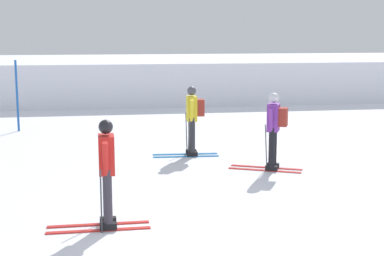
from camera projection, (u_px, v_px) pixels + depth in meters
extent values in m
plane|color=white|center=(234.00, 233.00, 8.75)|extent=(120.00, 120.00, 0.00)
cube|color=white|center=(145.00, 77.00, 27.14)|extent=(80.00, 9.33, 1.73)
cube|color=red|center=(264.00, 170.00, 12.60)|extent=(1.49, 0.75, 0.02)
cube|color=red|center=(266.00, 167.00, 12.87)|extent=(1.49, 0.75, 0.02)
cube|color=black|center=(271.00, 168.00, 12.55)|extent=(0.29, 0.22, 0.10)
cube|color=black|center=(273.00, 165.00, 12.81)|extent=(0.29, 0.22, 0.10)
cylinder|color=black|center=(272.00, 147.00, 12.47)|extent=(0.14, 0.14, 0.85)
cylinder|color=black|center=(274.00, 144.00, 12.73)|extent=(0.14, 0.14, 0.85)
cube|color=purple|center=(273.00, 117.00, 12.50)|extent=(0.38, 0.45, 0.60)
cylinder|color=purple|center=(271.00, 120.00, 12.27)|extent=(0.19, 0.27, 0.55)
cylinder|color=purple|center=(274.00, 116.00, 12.74)|extent=(0.19, 0.27, 0.55)
sphere|color=silver|center=(274.00, 98.00, 12.42)|extent=(0.22, 0.22, 0.22)
cylinder|color=#38383D|center=(266.00, 148.00, 12.34)|extent=(0.19, 0.37, 1.09)
cylinder|color=#38383D|center=(270.00, 143.00, 12.92)|extent=(0.19, 0.37, 1.09)
cube|color=maroon|center=(283.00, 117.00, 12.44)|extent=(0.28, 0.33, 0.40)
cube|color=red|center=(99.00, 230.00, 8.82)|extent=(1.60, 0.11, 0.02)
cube|color=red|center=(99.00, 224.00, 9.09)|extent=(1.60, 0.11, 0.02)
cube|color=black|center=(108.00, 226.00, 8.84)|extent=(0.26, 0.12, 0.10)
cube|color=black|center=(108.00, 220.00, 9.11)|extent=(0.26, 0.12, 0.10)
cylinder|color=#38333D|center=(108.00, 196.00, 8.76)|extent=(0.14, 0.14, 0.85)
cylinder|color=#38333D|center=(107.00, 191.00, 9.03)|extent=(0.14, 0.14, 0.85)
cube|color=red|center=(106.00, 154.00, 8.79)|extent=(0.24, 0.38, 0.60)
cylinder|color=red|center=(105.00, 159.00, 8.54)|extent=(0.09, 0.26, 0.55)
cylinder|color=red|center=(105.00, 152.00, 9.03)|extent=(0.09, 0.26, 0.55)
sphere|color=black|center=(106.00, 127.00, 8.71)|extent=(0.22, 0.22, 0.22)
cylinder|color=#38383D|center=(101.00, 202.00, 8.53)|extent=(0.03, 0.30, 1.06)
cylinder|color=#38383D|center=(101.00, 189.00, 9.22)|extent=(0.03, 0.30, 1.06)
cube|color=#237AC6|center=(186.00, 156.00, 13.98)|extent=(1.60, 0.17, 0.02)
cube|color=#237AC6|center=(185.00, 154.00, 14.25)|extent=(1.60, 0.17, 0.02)
cube|color=black|center=(192.00, 154.00, 13.98)|extent=(0.27, 0.13, 0.10)
cube|color=black|center=(191.00, 152.00, 14.26)|extent=(0.27, 0.13, 0.10)
cylinder|color=#2D2D33|center=(192.00, 135.00, 13.90)|extent=(0.14, 0.14, 0.85)
cylinder|color=#2D2D33|center=(191.00, 133.00, 14.18)|extent=(0.14, 0.14, 0.85)
cube|color=yellow|center=(192.00, 108.00, 13.93)|extent=(0.26, 0.39, 0.60)
cylinder|color=yellow|center=(192.00, 110.00, 13.69)|extent=(0.10, 0.26, 0.55)
cylinder|color=yellow|center=(190.00, 108.00, 14.18)|extent=(0.10, 0.26, 0.55)
sphere|color=#4C4C56|center=(192.00, 91.00, 13.86)|extent=(0.22, 0.22, 0.22)
cylinder|color=#38383D|center=(189.00, 138.00, 13.73)|extent=(0.04, 0.38, 1.00)
cylinder|color=#38383D|center=(186.00, 134.00, 14.34)|extent=(0.04, 0.38, 1.00)
cube|color=maroon|center=(200.00, 108.00, 13.95)|extent=(0.19, 0.29, 0.40)
cylinder|color=#1E56AD|center=(17.00, 96.00, 17.38)|extent=(0.07, 0.07, 2.16)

